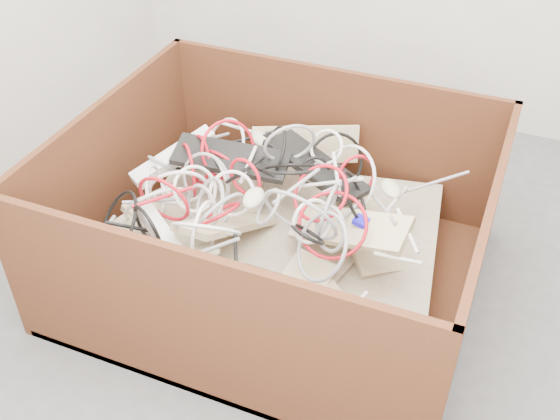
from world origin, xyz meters
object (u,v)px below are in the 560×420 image
at_px(power_strip_left, 174,157).
at_px(power_strip_right, 162,234).
at_px(cardboard_box, 273,248).
at_px(vga_plug, 361,221).

distance_m(power_strip_left, power_strip_right, 0.38).
height_order(cardboard_box, power_strip_left, cardboard_box).
xyz_separation_m(power_strip_left, vga_plug, (0.71, -0.08, -0.01)).
bearing_deg(vga_plug, power_strip_right, -144.04).
bearing_deg(cardboard_box, power_strip_right, -133.50).
bearing_deg(power_strip_right, vga_plug, 58.15).
xyz_separation_m(cardboard_box, power_strip_right, (-0.26, -0.27, 0.19)).
height_order(cardboard_box, vga_plug, cardboard_box).
bearing_deg(power_strip_right, power_strip_left, 146.37).
xyz_separation_m(cardboard_box, power_strip_left, (-0.41, 0.07, 0.23)).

